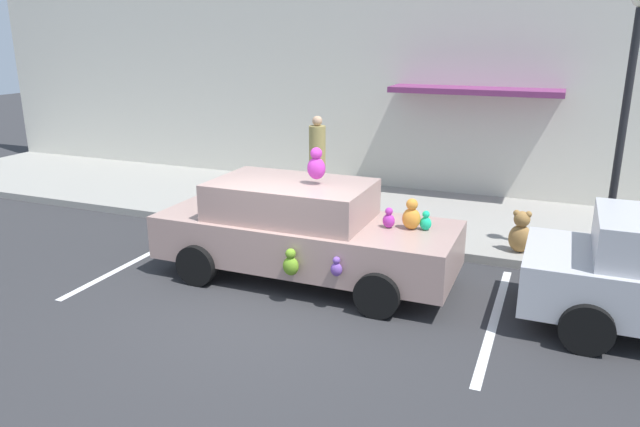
{
  "coord_description": "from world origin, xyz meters",
  "views": [
    {
      "loc": [
        3.56,
        -6.61,
        3.69
      ],
      "look_at": [
        0.05,
        1.94,
        0.9
      ],
      "focal_mm": 33.29,
      "sensor_mm": 36.0,
      "label": 1
    }
  ],
  "objects_px": {
    "plush_covered_car": "(302,230)",
    "pedestrian_near_shopfront": "(317,161)",
    "street_lamp_post": "(626,103)",
    "teddy_bear_on_sidewalk": "(521,233)"
  },
  "relations": [
    {
      "from": "plush_covered_car",
      "to": "pedestrian_near_shopfront",
      "type": "relative_size",
      "value": 2.49
    },
    {
      "from": "street_lamp_post",
      "to": "pedestrian_near_shopfront",
      "type": "height_order",
      "value": "street_lamp_post"
    },
    {
      "from": "street_lamp_post",
      "to": "pedestrian_near_shopfront",
      "type": "bearing_deg",
      "value": 163.19
    },
    {
      "from": "teddy_bear_on_sidewalk",
      "to": "street_lamp_post",
      "type": "distance_m",
      "value": 2.57
    },
    {
      "from": "street_lamp_post",
      "to": "pedestrian_near_shopfront",
      "type": "xyz_separation_m",
      "value": [
        -5.78,
        1.75,
        -1.68
      ]
    },
    {
      "from": "teddy_bear_on_sidewalk",
      "to": "street_lamp_post",
      "type": "xyz_separation_m",
      "value": [
        1.31,
        0.06,
        2.21
      ]
    },
    {
      "from": "plush_covered_car",
      "to": "teddy_bear_on_sidewalk",
      "type": "bearing_deg",
      "value": 34.03
    },
    {
      "from": "plush_covered_car",
      "to": "street_lamp_post",
      "type": "bearing_deg",
      "value": 26.06
    },
    {
      "from": "plush_covered_car",
      "to": "pedestrian_near_shopfront",
      "type": "distance_m",
      "value": 4.14
    },
    {
      "from": "plush_covered_car",
      "to": "street_lamp_post",
      "type": "relative_size",
      "value": 1.1
    }
  ]
}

